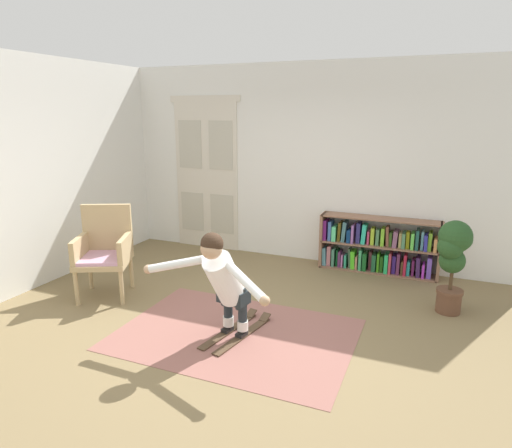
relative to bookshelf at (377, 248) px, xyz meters
The scene contains 10 objects.
ground_plane 2.62m from the bookshelf, 113.12° to the right, with size 7.20×7.20×0.00m, color olive.
back_wall 1.51m from the bookshelf, 168.33° to the left, with size 6.00×0.10×2.90m, color silver.
side_wall_left 4.62m from the bookshelf, 153.67° to the right, with size 0.10×6.00×2.90m, color silver.
double_door 2.91m from the bookshelf, behind, with size 1.22×0.05×2.45m.
rug 2.68m from the bookshelf, 113.49° to the right, with size 2.36×1.66×0.01m, color #915D53.
bookshelf is the anchor object (origin of this frame).
wicker_chair 3.64m from the bookshelf, 144.89° to the right, with size 0.80×0.80×1.10m.
potted_plant 1.46m from the bookshelf, 48.70° to the right, with size 0.36×0.46×1.08m.
skis_pair 2.64m from the bookshelf, 113.64° to the right, with size 0.44×0.96×0.07m.
person_skier 2.86m from the bookshelf, 112.65° to the right, with size 1.42×0.80×1.08m.
Camera 1 is at (1.74, -3.79, 2.22)m, focal length 31.32 mm.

